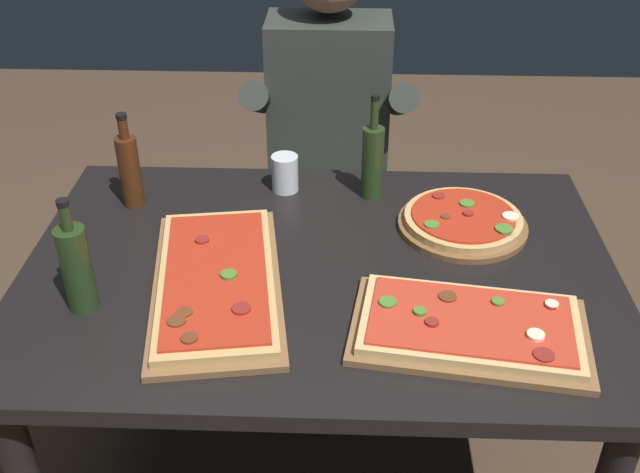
{
  "coord_description": "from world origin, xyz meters",
  "views": [
    {
      "loc": [
        0.06,
        -1.43,
        1.76
      ],
      "look_at": [
        0.0,
        0.05,
        0.79
      ],
      "focal_mm": 41.82,
      "sensor_mm": 36.0,
      "label": 1
    }
  ],
  "objects_px": {
    "pizza_rectangular_front": "(470,327)",
    "wine_bottle_dark": "(76,267)",
    "dining_table": "(319,298)",
    "diner_chair": "(330,183)",
    "oil_bottle_amber": "(129,169)",
    "pizza_rectangular_left": "(217,281)",
    "pizza_round_far": "(463,221)",
    "tumbler_near_camera": "(285,173)",
    "vinegar_bottle_green": "(373,160)",
    "seated_diner": "(329,131)"
  },
  "relations": [
    {
      "from": "vinegar_bottle_green",
      "to": "wine_bottle_dark",
      "type": "bearing_deg",
      "value": -141.4
    },
    {
      "from": "pizza_rectangular_left",
      "to": "wine_bottle_dark",
      "type": "xyz_separation_m",
      "value": [
        -0.28,
        -0.08,
        0.09
      ]
    },
    {
      "from": "pizza_rectangular_left",
      "to": "diner_chair",
      "type": "distance_m",
      "value": 1.02
    },
    {
      "from": "pizza_rectangular_front",
      "to": "oil_bottle_amber",
      "type": "bearing_deg",
      "value": 148.67
    },
    {
      "from": "dining_table",
      "to": "tumbler_near_camera",
      "type": "bearing_deg",
      "value": 106.62
    },
    {
      "from": "tumbler_near_camera",
      "to": "pizza_rectangular_front",
      "type": "bearing_deg",
      "value": -54.27
    },
    {
      "from": "oil_bottle_amber",
      "to": "diner_chair",
      "type": "xyz_separation_m",
      "value": [
        0.51,
        0.59,
        -0.36
      ]
    },
    {
      "from": "tumbler_near_camera",
      "to": "diner_chair",
      "type": "relative_size",
      "value": 0.12
    },
    {
      "from": "pizza_rectangular_left",
      "to": "pizza_round_far",
      "type": "bearing_deg",
      "value": 25.13
    },
    {
      "from": "dining_table",
      "to": "tumbler_near_camera",
      "type": "xyz_separation_m",
      "value": [
        -0.11,
        0.36,
        0.15
      ]
    },
    {
      "from": "wine_bottle_dark",
      "to": "vinegar_bottle_green",
      "type": "xyz_separation_m",
      "value": [
        0.64,
        0.51,
        0.0
      ]
    },
    {
      "from": "oil_bottle_amber",
      "to": "diner_chair",
      "type": "distance_m",
      "value": 0.86
    },
    {
      "from": "pizza_round_far",
      "to": "diner_chair",
      "type": "distance_m",
      "value": 0.81
    },
    {
      "from": "pizza_rectangular_left",
      "to": "pizza_rectangular_front",
      "type": "bearing_deg",
      "value": -14.29
    },
    {
      "from": "oil_bottle_amber",
      "to": "vinegar_bottle_green",
      "type": "bearing_deg",
      "value": 6.11
    },
    {
      "from": "pizza_rectangular_front",
      "to": "wine_bottle_dark",
      "type": "xyz_separation_m",
      "value": [
        -0.83,
        0.06,
        0.09
      ]
    },
    {
      "from": "pizza_rectangular_left",
      "to": "seated_diner",
      "type": "height_order",
      "value": "seated_diner"
    },
    {
      "from": "oil_bottle_amber",
      "to": "wine_bottle_dark",
      "type": "bearing_deg",
      "value": -90.19
    },
    {
      "from": "pizza_rectangular_left",
      "to": "seated_diner",
      "type": "relative_size",
      "value": 0.47
    },
    {
      "from": "pizza_rectangular_left",
      "to": "vinegar_bottle_green",
      "type": "relative_size",
      "value": 2.12
    },
    {
      "from": "wine_bottle_dark",
      "to": "vinegar_bottle_green",
      "type": "distance_m",
      "value": 0.81
    },
    {
      "from": "wine_bottle_dark",
      "to": "diner_chair",
      "type": "xyz_separation_m",
      "value": [
        0.51,
        1.03,
        -0.36
      ]
    },
    {
      "from": "pizza_rectangular_front",
      "to": "pizza_rectangular_left",
      "type": "bearing_deg",
      "value": 165.71
    },
    {
      "from": "wine_bottle_dark",
      "to": "tumbler_near_camera",
      "type": "xyz_separation_m",
      "value": [
        0.4,
        0.53,
        -0.05
      ]
    },
    {
      "from": "vinegar_bottle_green",
      "to": "pizza_round_far",
      "type": "bearing_deg",
      "value": -34.38
    },
    {
      "from": "tumbler_near_camera",
      "to": "diner_chair",
      "type": "xyz_separation_m",
      "value": [
        0.11,
        0.49,
        -0.3
      ]
    },
    {
      "from": "vinegar_bottle_green",
      "to": "seated_diner",
      "type": "xyz_separation_m",
      "value": [
        -0.12,
        0.4,
        -0.11
      ]
    },
    {
      "from": "pizza_rectangular_left",
      "to": "tumbler_near_camera",
      "type": "height_order",
      "value": "tumbler_near_camera"
    },
    {
      "from": "oil_bottle_amber",
      "to": "vinegar_bottle_green",
      "type": "relative_size",
      "value": 0.89
    },
    {
      "from": "wine_bottle_dark",
      "to": "oil_bottle_amber",
      "type": "xyz_separation_m",
      "value": [
        0.0,
        0.44,
        0.0
      ]
    },
    {
      "from": "wine_bottle_dark",
      "to": "seated_diner",
      "type": "relative_size",
      "value": 0.2
    },
    {
      "from": "vinegar_bottle_green",
      "to": "pizza_rectangular_left",
      "type": "bearing_deg",
      "value": -129.57
    },
    {
      "from": "oil_bottle_amber",
      "to": "seated_diner",
      "type": "height_order",
      "value": "seated_diner"
    },
    {
      "from": "dining_table",
      "to": "pizza_round_far",
      "type": "bearing_deg",
      "value": 26.6
    },
    {
      "from": "dining_table",
      "to": "seated_diner",
      "type": "distance_m",
      "value": 0.74
    },
    {
      "from": "tumbler_near_camera",
      "to": "diner_chair",
      "type": "bearing_deg",
      "value": 77.26
    },
    {
      "from": "dining_table",
      "to": "diner_chair",
      "type": "distance_m",
      "value": 0.87
    },
    {
      "from": "pizza_rectangular_front",
      "to": "pizza_rectangular_left",
      "type": "relative_size",
      "value": 0.84
    },
    {
      "from": "oil_bottle_amber",
      "to": "seated_diner",
      "type": "distance_m",
      "value": 0.7
    },
    {
      "from": "pizza_rectangular_left",
      "to": "tumbler_near_camera",
      "type": "xyz_separation_m",
      "value": [
        0.12,
        0.46,
        0.03
      ]
    },
    {
      "from": "oil_bottle_amber",
      "to": "diner_chair",
      "type": "relative_size",
      "value": 0.3
    },
    {
      "from": "pizza_round_far",
      "to": "seated_diner",
      "type": "xyz_separation_m",
      "value": [
        -0.35,
        0.56,
        -0.02
      ]
    },
    {
      "from": "seated_diner",
      "to": "dining_table",
      "type": "bearing_deg",
      "value": -90.32
    },
    {
      "from": "pizza_round_far",
      "to": "wine_bottle_dark",
      "type": "distance_m",
      "value": 0.94
    },
    {
      "from": "pizza_rectangular_front",
      "to": "oil_bottle_amber",
      "type": "xyz_separation_m",
      "value": [
        -0.83,
        0.5,
        0.09
      ]
    },
    {
      "from": "vinegar_bottle_green",
      "to": "diner_chair",
      "type": "bearing_deg",
      "value": 103.51
    },
    {
      "from": "dining_table",
      "to": "diner_chair",
      "type": "xyz_separation_m",
      "value": [
        0.0,
        0.86,
        -0.16
      ]
    },
    {
      "from": "pizza_round_far",
      "to": "oil_bottle_amber",
      "type": "relative_size",
      "value": 1.25
    },
    {
      "from": "dining_table",
      "to": "oil_bottle_amber",
      "type": "relative_size",
      "value": 5.37
    },
    {
      "from": "dining_table",
      "to": "wine_bottle_dark",
      "type": "distance_m",
      "value": 0.57
    }
  ]
}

